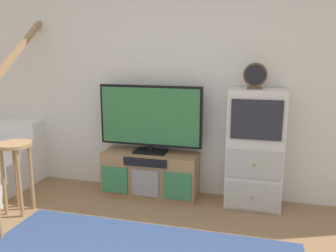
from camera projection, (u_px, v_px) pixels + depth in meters
back_wall at (182, 76)px, 3.97m from camera, size 6.40×0.12×2.70m
media_console at (150, 174)px, 4.03m from camera, size 1.09×0.38×0.50m
television at (150, 117)px, 3.91m from camera, size 1.17×0.22×0.76m
side_cabinet at (255, 149)px, 3.67m from camera, size 0.58×0.38×1.26m
desk_clock at (255, 76)px, 3.50m from camera, size 0.24×0.08×0.26m
staircase at (7, 151)px, 4.50m from camera, size 1.00×1.36×2.20m
bar_stool_far at (16, 161)px, 3.54m from camera, size 0.34×0.34×0.74m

